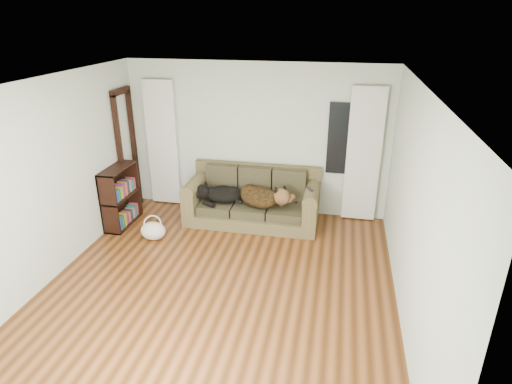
% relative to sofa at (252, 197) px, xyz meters
% --- Properties ---
extents(floor, '(5.00, 5.00, 0.00)m').
position_rel_sofa_xyz_m(floor, '(-0.03, -1.98, -0.45)').
color(floor, '#3F210B').
rests_on(floor, ground).
extents(ceiling, '(5.00, 5.00, 0.00)m').
position_rel_sofa_xyz_m(ceiling, '(-0.03, -1.98, 2.15)').
color(ceiling, white).
rests_on(ceiling, ground).
extents(wall_back, '(4.50, 0.04, 2.60)m').
position_rel_sofa_xyz_m(wall_back, '(-0.03, 0.52, 0.85)').
color(wall_back, '#B0C4AC').
rests_on(wall_back, ground).
extents(wall_left, '(0.04, 5.00, 2.60)m').
position_rel_sofa_xyz_m(wall_left, '(-2.28, -1.98, 0.85)').
color(wall_left, '#B0C4AC').
rests_on(wall_left, ground).
extents(wall_right, '(0.04, 5.00, 2.60)m').
position_rel_sofa_xyz_m(wall_right, '(2.22, -1.98, 0.85)').
color(wall_right, '#B0C4AC').
rests_on(wall_right, ground).
extents(curtain_left, '(0.55, 0.08, 2.25)m').
position_rel_sofa_xyz_m(curtain_left, '(-1.73, 0.44, 0.70)').
color(curtain_left, silver).
rests_on(curtain_left, ground).
extents(curtain_right, '(0.55, 0.08, 2.25)m').
position_rel_sofa_xyz_m(curtain_right, '(1.77, 0.44, 0.70)').
color(curtain_right, silver).
rests_on(curtain_right, ground).
extents(window_pane, '(0.50, 0.03, 1.20)m').
position_rel_sofa_xyz_m(window_pane, '(1.42, 0.50, 0.95)').
color(window_pane, black).
rests_on(window_pane, wall_back).
extents(door_casing, '(0.07, 0.60, 2.10)m').
position_rel_sofa_xyz_m(door_casing, '(-2.23, 0.07, 0.60)').
color(door_casing, black).
rests_on(door_casing, ground).
extents(sofa, '(2.21, 0.95, 0.90)m').
position_rel_sofa_xyz_m(sofa, '(0.00, 0.00, 0.00)').
color(sofa, '#494721').
rests_on(sofa, floor).
extents(dog_black_lab, '(0.67, 0.48, 0.27)m').
position_rel_sofa_xyz_m(dog_black_lab, '(-0.52, -0.07, 0.03)').
color(dog_black_lab, black).
rests_on(dog_black_lab, sofa).
extents(dog_shepherd, '(0.93, 0.87, 0.33)m').
position_rel_sofa_xyz_m(dog_shepherd, '(0.17, -0.09, 0.04)').
color(dog_shepherd, black).
rests_on(dog_shepherd, sofa).
extents(tv_remote, '(0.13, 0.20, 0.02)m').
position_rel_sofa_xyz_m(tv_remote, '(0.97, -0.13, 0.28)').
color(tv_remote, black).
rests_on(tv_remote, sofa).
extents(tote_bag, '(0.45, 0.38, 0.29)m').
position_rel_sofa_xyz_m(tote_bag, '(-1.40, -0.93, -0.29)').
color(tote_bag, beige).
rests_on(tote_bag, floor).
extents(bookshelf, '(0.34, 0.82, 1.01)m').
position_rel_sofa_xyz_m(bookshelf, '(-2.12, -0.53, 0.05)').
color(bookshelf, black).
rests_on(bookshelf, floor).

